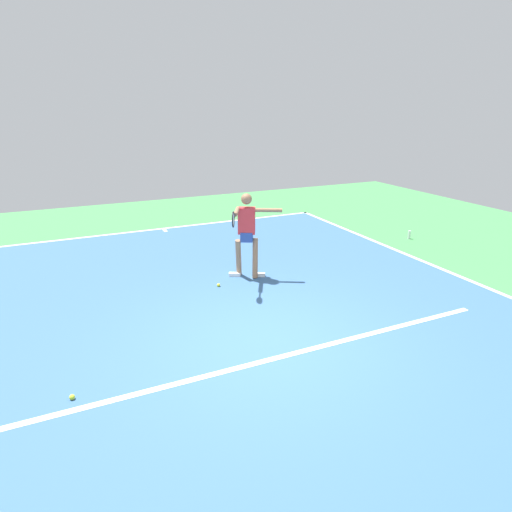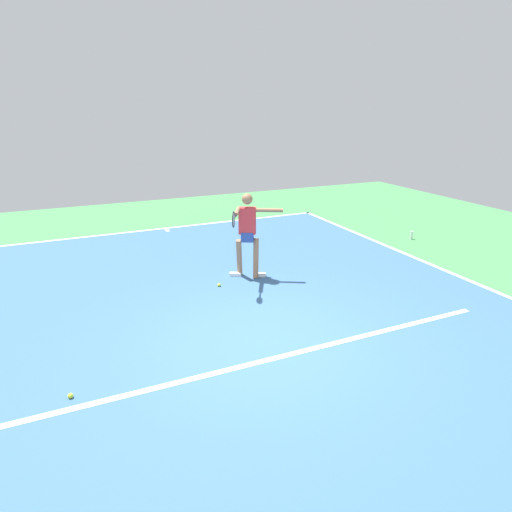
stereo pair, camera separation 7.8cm
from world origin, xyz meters
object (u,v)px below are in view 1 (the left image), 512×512
Objects in this scene: water_bottle at (409,235)px; tennis_ball_centre_court at (72,397)px; tennis_player at (247,230)px; tennis_ball_by_sideline at (219,285)px.

tennis_ball_centre_court is at bearing 22.08° from water_bottle.
tennis_player is 5.14m from water_bottle.
tennis_player is at bearing -141.76° from tennis_ball_centre_court.
tennis_ball_centre_court is at bearing 42.16° from tennis_ball_by_sideline.
tennis_player is at bearing -161.66° from tennis_ball_by_sideline.
water_bottle reaches higher than tennis_ball_centre_court.
tennis_ball_centre_court is 9.17m from water_bottle.
tennis_ball_by_sideline and tennis_ball_centre_court have the same top height.
tennis_ball_by_sideline is 5.80m from water_bottle.
water_bottle is at bearing -144.46° from tennis_player.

